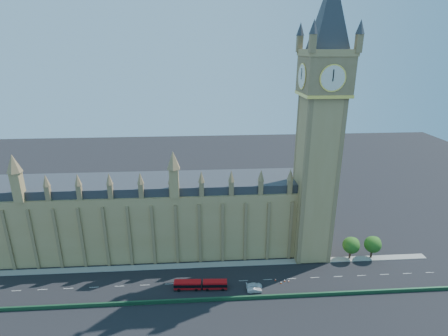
{
  "coord_description": "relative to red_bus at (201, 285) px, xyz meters",
  "views": [
    {
      "loc": [
        -1.0,
        -95.49,
        72.53
      ],
      "look_at": [
        6.34,
        10.0,
        35.89
      ],
      "focal_mm": 28.0,
      "sensor_mm": 36.0,
      "label": 1
    }
  ],
  "objects": [
    {
      "name": "tree_east_near",
      "position": [
        54.24,
        13.18,
        4.14
      ],
      "size": [
        6.0,
        6.0,
        8.5
      ],
      "color": "#382619",
      "rests_on": "ground"
    },
    {
      "name": "tree_east_far",
      "position": [
        62.24,
        13.18,
        4.14
      ],
      "size": [
        6.0,
        6.0,
        8.5
      ],
      "color": "#382619",
      "rests_on": "ground"
    },
    {
      "name": "palace_westminster",
      "position": [
        -22.99,
        25.09,
        12.36
      ],
      "size": [
        120.0,
        20.0,
        28.0
      ],
      "color": "#A1844E",
      "rests_on": "ground"
    },
    {
      "name": "car_silver",
      "position": [
        16.83,
        -2.78,
        -0.76
      ],
      "size": [
        4.52,
        1.58,
        1.49
      ],
      "primitive_type": "imported",
      "rotation": [
        0.0,
        0.0,
        1.57
      ],
      "color": "#9FA2A7",
      "rests_on": "ground"
    },
    {
      "name": "cone_a",
      "position": [
        27.48,
        1.76,
        -1.19
      ],
      "size": [
        0.51,
        0.51,
        0.63
      ],
      "rotation": [
        0.0,
        0.0,
        0.35
      ],
      "color": "black",
      "rests_on": "ground"
    },
    {
      "name": "elizabeth_tower",
      "position": [
        40.01,
        17.09,
        53.06
      ],
      "size": [
        20.59,
        20.59,
        105.0
      ],
      "color": "#A1844E",
      "rests_on": "ground"
    },
    {
      "name": "cone_d",
      "position": [
        26.07,
        0.81,
        -1.14
      ],
      "size": [
        0.61,
        0.61,
        0.73
      ],
      "rotation": [
        0.0,
        0.0,
        -0.43
      ],
      "color": "black",
      "rests_on": "ground"
    },
    {
      "name": "bridge_parapet",
      "position": [
        2.01,
        -5.91,
        -0.9
      ],
      "size": [
        160.0,
        0.6,
        1.2
      ],
      "primitive_type": "cube",
      "color": "#1E4C2D",
      "rests_on": "ground"
    },
    {
      "name": "car_grey",
      "position": [
        2.78,
        0.32,
        -0.68
      ],
      "size": [
        4.94,
        2.28,
        1.64
      ],
      "primitive_type": "imported",
      "rotation": [
        0.0,
        0.0,
        1.64
      ],
      "color": "#45464D",
      "rests_on": "ground"
    },
    {
      "name": "cone_c",
      "position": [
        28.78,
        1.53,
        -1.18
      ],
      "size": [
        0.5,
        0.5,
        0.66
      ],
      "rotation": [
        0.0,
        0.0,
        0.24
      ],
      "color": "black",
      "rests_on": "ground"
    },
    {
      "name": "car_white",
      "position": [
        17.05,
        -0.51,
        -0.76
      ],
      "size": [
        5.25,
        2.45,
        1.48
      ],
      "primitive_type": "imported",
      "rotation": [
        0.0,
        0.0,
        1.65
      ],
      "color": "white",
      "rests_on": "ground"
    },
    {
      "name": "red_bus",
      "position": [
        0.0,
        0.0,
        0.0
      ],
      "size": [
        16.86,
        3.45,
        2.85
      ],
      "rotation": [
        0.0,
        0.0,
        -0.05
      ],
      "color": "red",
      "rests_on": "ground"
    },
    {
      "name": "kerb_north",
      "position": [
        2.01,
        12.59,
        -1.42
      ],
      "size": [
        160.0,
        3.0,
        0.16
      ],
      "primitive_type": "cube",
      "color": "gray",
      "rests_on": "ground"
    },
    {
      "name": "cone_b",
      "position": [
        24.56,
        2.43,
        -1.15
      ],
      "size": [
        0.55,
        0.55,
        0.72
      ],
      "rotation": [
        0.0,
        0.0,
        -0.25
      ],
      "color": "black",
      "rests_on": "ground"
    },
    {
      "name": "ground",
      "position": [
        2.01,
        3.09,
        -1.5
      ],
      "size": [
        400.0,
        400.0,
        0.0
      ],
      "primitive_type": "plane",
      "color": "black",
      "rests_on": "ground"
    }
  ]
}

